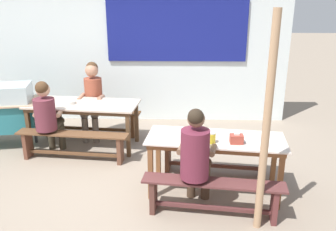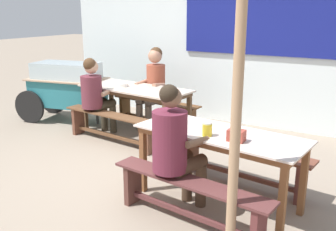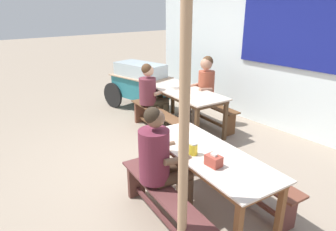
{
  "view_description": "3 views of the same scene",
  "coord_description": "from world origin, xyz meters",
  "px_view_note": "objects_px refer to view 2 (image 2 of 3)",
  "views": [
    {
      "loc": [
        0.85,
        -4.33,
        2.46
      ],
      "look_at": [
        0.71,
        0.9,
        0.66
      ],
      "focal_mm": 37.94,
      "sensor_mm": 36.0,
      "label": 1
    },
    {
      "loc": [
        2.68,
        -3.57,
        1.94
      ],
      "look_at": [
        0.43,
        0.3,
        0.68
      ],
      "focal_mm": 40.44,
      "sensor_mm": 36.0,
      "label": 2
    },
    {
      "loc": [
        3.3,
        -2.33,
        2.24
      ],
      "look_at": [
        -0.01,
        0.28,
        0.67
      ],
      "focal_mm": 31.9,
      "sensor_mm": 36.0,
      "label": 3
    }
  ],
  "objects_px": {
    "bench_far_back": "(156,109)",
    "bench_far_front": "(112,124)",
    "bench_near_front": "(188,196)",
    "person_left_back_turned": "(95,92)",
    "condiment_jar": "(207,129)",
    "dining_table_near": "(219,140)",
    "tissue_box": "(236,135)",
    "bench_near_back": "(242,160)",
    "person_near_front": "(175,144)",
    "wooden_support_post": "(236,115)",
    "soup_bowl": "(123,85)",
    "person_center_facing": "(154,83)",
    "food_cart": "(66,86)",
    "dining_table_far": "(135,92)"
  },
  "relations": [
    {
      "from": "bench_near_back",
      "to": "soup_bowl",
      "type": "height_order",
      "value": "soup_bowl"
    },
    {
      "from": "food_cart",
      "to": "person_left_back_turned",
      "type": "distance_m",
      "value": 1.13
    },
    {
      "from": "dining_table_near",
      "to": "food_cart",
      "type": "bearing_deg",
      "value": 157.85
    },
    {
      "from": "person_left_back_turned",
      "to": "tissue_box",
      "type": "distance_m",
      "value": 2.95
    },
    {
      "from": "dining_table_near",
      "to": "person_left_back_turned",
      "type": "xyz_separation_m",
      "value": [
        -2.48,
        1.01,
        0.03
      ]
    },
    {
      "from": "food_cart",
      "to": "bench_far_back",
      "type": "bearing_deg",
      "value": 18.81
    },
    {
      "from": "person_center_facing",
      "to": "wooden_support_post",
      "type": "distance_m",
      "value": 3.57
    },
    {
      "from": "bench_far_front",
      "to": "dining_table_far",
      "type": "bearing_deg",
      "value": 84.22
    },
    {
      "from": "bench_near_front",
      "to": "person_near_front",
      "type": "bearing_deg",
      "value": 153.82
    },
    {
      "from": "food_cart",
      "to": "soup_bowl",
      "type": "height_order",
      "value": "food_cart"
    },
    {
      "from": "dining_table_far",
      "to": "person_near_front",
      "type": "relative_size",
      "value": 1.43
    },
    {
      "from": "wooden_support_post",
      "to": "soup_bowl",
      "type": "bearing_deg",
      "value": 141.51
    },
    {
      "from": "person_near_front",
      "to": "person_center_facing",
      "type": "relative_size",
      "value": 0.97
    },
    {
      "from": "condiment_jar",
      "to": "soup_bowl",
      "type": "distance_m",
      "value": 2.66
    },
    {
      "from": "bench_far_front",
      "to": "condiment_jar",
      "type": "xyz_separation_m",
      "value": [
        2.02,
        -1.05,
        0.54
      ]
    },
    {
      "from": "bench_far_front",
      "to": "person_left_back_turned",
      "type": "height_order",
      "value": "person_left_back_turned"
    },
    {
      "from": "bench_far_back",
      "to": "wooden_support_post",
      "type": "relative_size",
      "value": 0.72
    },
    {
      "from": "dining_table_near",
      "to": "tissue_box",
      "type": "xyz_separation_m",
      "value": [
        0.23,
        -0.16,
        0.14
      ]
    },
    {
      "from": "bench_far_back",
      "to": "bench_near_front",
      "type": "relative_size",
      "value": 1.03
    },
    {
      "from": "bench_near_back",
      "to": "person_left_back_turned",
      "type": "bearing_deg",
      "value": 169.41
    },
    {
      "from": "bench_far_front",
      "to": "bench_near_back",
      "type": "xyz_separation_m",
      "value": [
        2.15,
        -0.36,
        0.01
      ]
    },
    {
      "from": "bench_far_front",
      "to": "person_center_facing",
      "type": "relative_size",
      "value": 1.3
    },
    {
      "from": "bench_near_front",
      "to": "person_left_back_turned",
      "type": "distance_m",
      "value": 2.89
    },
    {
      "from": "dining_table_near",
      "to": "condiment_jar",
      "type": "bearing_deg",
      "value": -112.7
    },
    {
      "from": "person_near_front",
      "to": "condiment_jar",
      "type": "xyz_separation_m",
      "value": [
        0.2,
        0.28,
        0.1
      ]
    },
    {
      "from": "tissue_box",
      "to": "bench_near_back",
      "type": "bearing_deg",
      "value": 103.35
    },
    {
      "from": "person_near_front",
      "to": "tissue_box",
      "type": "relative_size",
      "value": 8.4
    },
    {
      "from": "bench_far_back",
      "to": "soup_bowl",
      "type": "bearing_deg",
      "value": -113.76
    },
    {
      "from": "food_cart",
      "to": "person_center_facing",
      "type": "relative_size",
      "value": 1.33
    },
    {
      "from": "dining_table_near",
      "to": "bench_near_front",
      "type": "relative_size",
      "value": 1.08
    },
    {
      "from": "bench_near_back",
      "to": "person_center_facing",
      "type": "relative_size",
      "value": 1.21
    },
    {
      "from": "dining_table_near",
      "to": "tissue_box",
      "type": "distance_m",
      "value": 0.31
    },
    {
      "from": "bench_far_back",
      "to": "bench_far_front",
      "type": "relative_size",
      "value": 0.96
    },
    {
      "from": "bench_far_front",
      "to": "bench_near_front",
      "type": "height_order",
      "value": "same"
    },
    {
      "from": "bench_far_back",
      "to": "tissue_box",
      "type": "xyz_separation_m",
      "value": [
        2.21,
        -2.12,
        0.52
      ]
    },
    {
      "from": "bench_near_front",
      "to": "person_left_back_turned",
      "type": "relative_size",
      "value": 1.32
    },
    {
      "from": "bench_near_back",
      "to": "person_near_front",
      "type": "xyz_separation_m",
      "value": [
        -0.33,
        -0.97,
        0.43
      ]
    },
    {
      "from": "person_left_back_turned",
      "to": "tissue_box",
      "type": "height_order",
      "value": "person_left_back_turned"
    },
    {
      "from": "person_near_front",
      "to": "person_center_facing",
      "type": "height_order",
      "value": "person_center_facing"
    },
    {
      "from": "tissue_box",
      "to": "soup_bowl",
      "type": "distance_m",
      "value": 2.91
    },
    {
      "from": "food_cart",
      "to": "tissue_box",
      "type": "bearing_deg",
      "value": -23.02
    },
    {
      "from": "bench_far_front",
      "to": "person_near_front",
      "type": "height_order",
      "value": "person_near_front"
    },
    {
      "from": "bench_near_back",
      "to": "dining_table_near",
      "type": "bearing_deg",
      "value": -97.08
    },
    {
      "from": "bench_far_back",
      "to": "person_near_front",
      "type": "bearing_deg",
      "value": -54.41
    },
    {
      "from": "dining_table_near",
      "to": "bench_near_front",
      "type": "distance_m",
      "value": 0.66
    },
    {
      "from": "bench_near_back",
      "to": "person_near_front",
      "type": "bearing_deg",
      "value": -108.95
    },
    {
      "from": "food_cart",
      "to": "dining_table_near",
      "type": "bearing_deg",
      "value": -22.15
    },
    {
      "from": "bench_far_front",
      "to": "bench_near_back",
      "type": "bearing_deg",
      "value": -9.46
    },
    {
      "from": "person_near_front",
      "to": "condiment_jar",
      "type": "distance_m",
      "value": 0.36
    },
    {
      "from": "food_cart",
      "to": "wooden_support_post",
      "type": "distance_m",
      "value": 4.53
    }
  ]
}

